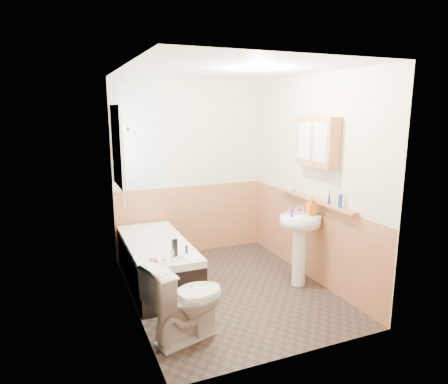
{
  "coord_description": "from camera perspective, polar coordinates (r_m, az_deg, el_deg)",
  "views": [
    {
      "loc": [
        -1.74,
        -4.02,
        2.1
      ],
      "look_at": [
        0.0,
        0.15,
        1.15
      ],
      "focal_mm": 32.0,
      "sensor_mm": 36.0,
      "label": 1
    }
  ],
  "objects": [
    {
      "name": "green_bottle",
      "position": [
        4.64,
        14.83,
        -0.49
      ],
      "size": [
        0.04,
        0.04,
        0.19
      ],
      "primitive_type": "cone",
      "rotation": [
        0.0,
        0.0,
        0.2
      ],
      "color": "navy",
      "rests_on": "pine_shelf"
    },
    {
      "name": "floor",
      "position": [
        4.86,
        0.7,
        -13.74
      ],
      "size": [
        2.8,
        2.8,
        0.0
      ],
      "primitive_type": "plane",
      "color": "black",
      "rests_on": "ground"
    },
    {
      "name": "soap_bottle",
      "position": [
        4.8,
        12.34,
        -2.63
      ],
      "size": [
        0.12,
        0.23,
        0.1
      ],
      "primitive_type": "imported",
      "rotation": [
        0.0,
        0.0,
        -0.09
      ],
      "color": "orange",
      "rests_on": "sink"
    },
    {
      "name": "wall_front",
      "position": [
        3.25,
        10.66,
        -3.48
      ],
      "size": [
        2.2,
        0.02,
        2.5
      ],
      "primitive_type": "cube",
      "color": "beige",
      "rests_on": "ground"
    },
    {
      "name": "wall_left",
      "position": [
        4.16,
        -13.44,
        -0.25
      ],
      "size": [
        0.02,
        2.8,
        2.5
      ],
      "primitive_type": "cube",
      "color": "beige",
      "rests_on": "ground"
    },
    {
      "name": "bathtub",
      "position": [
        5.0,
        -9.54,
        -9.71
      ],
      "size": [
        0.7,
        1.65,
        0.67
      ],
      "color": "black",
      "rests_on": "floor"
    },
    {
      "name": "wall_right",
      "position": [
        5.0,
        12.5,
        1.8
      ],
      "size": [
        0.02,
        2.8,
        2.5
      ],
      "primitive_type": "cube",
      "color": "beige",
      "rests_on": "ground"
    },
    {
      "name": "shower_riser",
      "position": [
        4.73,
        -14.02,
        5.45
      ],
      "size": [
        0.1,
        0.08,
        1.14
      ],
      "color": "silver",
      "rests_on": "wall_left"
    },
    {
      "name": "wall_back",
      "position": [
        5.77,
        -4.83,
        3.34
      ],
      "size": [
        2.2,
        0.02,
        2.5
      ],
      "primitive_type": "cube",
      "color": "beige",
      "rests_on": "ground"
    },
    {
      "name": "clear_bottle",
      "position": [
        4.67,
        9.64,
        -2.95
      ],
      "size": [
        0.04,
        0.04,
        0.1
      ],
      "primitive_type": "cylinder",
      "rotation": [
        0.0,
        0.0,
        -0.16
      ],
      "color": "purple",
      "rests_on": "sink"
    },
    {
      "name": "tile_return_back",
      "position": [
        5.51,
        -12.1,
        7.96
      ],
      "size": [
        0.75,
        0.01,
        1.5
      ],
      "primitive_type": "cube",
      "color": "white",
      "rests_on": "wall_back"
    },
    {
      "name": "orange_bottle",
      "position": [
        4.46,
        -5.38,
        -8.16
      ],
      "size": [
        0.03,
        0.03,
        0.09
      ],
      "primitive_type": "cylinder",
      "rotation": [
        0.0,
        0.0,
        0.11
      ],
      "color": "navy",
      "rests_on": "bathtub"
    },
    {
      "name": "window",
      "position": [
        5.04,
        -14.91,
        6.35
      ],
      "size": [
        0.03,
        0.79,
        0.99
      ],
      "color": "white",
      "rests_on": "wall_left"
    },
    {
      "name": "blue_gel",
      "position": [
        4.37,
        -7.04,
        -7.92
      ],
      "size": [
        0.06,
        0.04,
        0.2
      ],
      "primitive_type": "cube",
      "rotation": [
        0.0,
        0.0,
        0.2
      ],
      "color": "black",
      "rests_on": "bathtub"
    },
    {
      "name": "foam_can",
      "position": [
        4.5,
        16.28,
        -1.21
      ],
      "size": [
        0.05,
        0.05,
        0.15
      ],
      "primitive_type": "cylinder",
      "rotation": [
        0.0,
        0.0,
        -0.11
      ],
      "color": "#19339E",
      "rests_on": "pine_shelf"
    },
    {
      "name": "cream_jar",
      "position": [
        4.21,
        -10.07,
        -9.82
      ],
      "size": [
        0.12,
        0.12,
        0.06
      ],
      "primitive_type": "cylinder",
      "rotation": [
        0.0,
        0.0,
        0.38
      ],
      "color": "maroon",
      "rests_on": "bathtub"
    },
    {
      "name": "wainscot_front",
      "position": [
        3.54,
        9.99,
        -15.19
      ],
      "size": [
        2.2,
        0.01,
        1.0
      ],
      "primitive_type": "cube",
      "color": "#BA784C",
      "rests_on": "wall_front"
    },
    {
      "name": "wainscot_right",
      "position": [
        5.17,
        11.93,
        -6.43
      ],
      "size": [
        0.01,
        2.8,
        1.0
      ],
      "primitive_type": "cube",
      "color": "#BA784C",
      "rests_on": "wall_right"
    },
    {
      "name": "wainscot_back",
      "position": [
        5.9,
        -4.64,
        -3.9
      ],
      "size": [
        2.2,
        0.01,
        1.0
      ],
      "primitive_type": "cube",
      "color": "#BA784C",
      "rests_on": "wall_back"
    },
    {
      "name": "sink",
      "position": [
        4.85,
        10.8,
        -6.09
      ],
      "size": [
        0.51,
        0.41,
        0.98
      ],
      "rotation": [
        0.0,
        0.0,
        -0.2
      ],
      "color": "white",
      "rests_on": "floor"
    },
    {
      "name": "black_jar",
      "position": [
        5.29,
        9.56,
        0.44
      ],
      "size": [
        0.08,
        0.08,
        0.04
      ],
      "primitive_type": "cylinder",
      "rotation": [
        0.0,
        0.0,
        -0.24
      ],
      "color": "silver",
      "rests_on": "pine_shelf"
    },
    {
      "name": "toilet",
      "position": [
        3.8,
        -5.38,
        -15.17
      ],
      "size": [
        0.85,
        0.63,
        0.75
      ],
      "primitive_type": "imported",
      "rotation": [
        0.0,
        0.0,
        1.86
      ],
      "color": "white",
      "rests_on": "floor"
    },
    {
      "name": "pine_shelf",
      "position": [
        4.89,
        12.71,
        -1.07
      ],
      "size": [
        0.1,
        1.46,
        0.03
      ],
      "primitive_type": "cube",
      "color": "#BA784C",
      "rests_on": "wall_right"
    },
    {
      "name": "ceiling",
      "position": [
        4.4,
        0.79,
        17.08
      ],
      "size": [
        2.8,
        2.8,
        0.0
      ],
      "primitive_type": "plane",
      "rotation": [
        3.14,
        0.0,
        0.0
      ],
      "color": "white",
      "rests_on": "ground"
    },
    {
      "name": "medicine_cabinet",
      "position": [
        4.72,
        13.21,
        7.02
      ],
      "size": [
        0.16,
        0.63,
        0.57
      ],
      "color": "#BA784C",
      "rests_on": "wall_right"
    },
    {
      "name": "tile_cladding_left",
      "position": [
        4.16,
        -13.14,
        -0.23
      ],
      "size": [
        0.01,
        2.8,
        2.5
      ],
      "primitive_type": "cube",
      "color": "white",
      "rests_on": "wall_left"
    }
  ]
}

